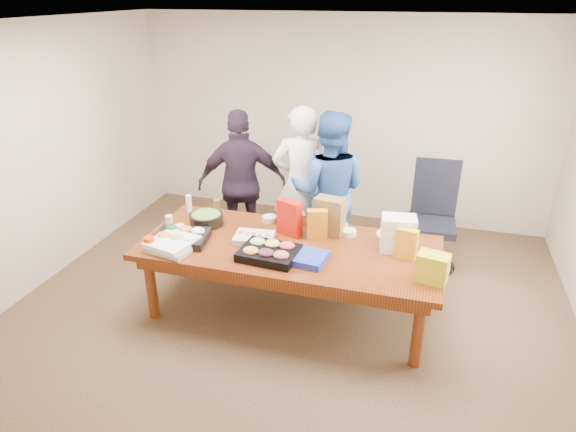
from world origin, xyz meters
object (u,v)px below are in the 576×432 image
(person_right, at_px, (329,192))
(salad_bowl, at_px, (206,219))
(sheet_cake, at_px, (254,238))
(conference_table, at_px, (289,279))
(person_center, at_px, (301,184))
(office_chair, at_px, (432,221))

(person_right, distance_m, salad_bowl, 1.39)
(sheet_cake, height_order, salad_bowl, salad_bowl)
(conference_table, bearing_deg, person_center, 99.54)
(person_right, bearing_deg, sheet_cake, 60.91)
(person_right, bearing_deg, person_center, -24.49)
(office_chair, xyz_separation_m, person_center, (-1.49, -0.08, 0.32))
(conference_table, distance_m, sheet_cake, 0.53)
(person_right, xyz_separation_m, salad_bowl, (-1.09, -0.85, -0.10))
(person_center, bearing_deg, person_right, 145.11)
(conference_table, xyz_separation_m, person_center, (-0.20, 1.19, 0.53))
(person_center, distance_m, salad_bowl, 1.23)
(sheet_cake, distance_m, salad_bowl, 0.63)
(salad_bowl, bearing_deg, sheet_cake, -20.29)
(office_chair, xyz_separation_m, salad_bowl, (-2.23, -1.06, 0.21))
(office_chair, height_order, person_right, person_right)
(sheet_cake, bearing_deg, person_right, 58.32)
(person_center, height_order, person_right, person_center)
(office_chair, relative_size, sheet_cake, 3.24)
(conference_table, relative_size, salad_bowl, 8.08)
(person_center, height_order, sheet_cake, person_center)
(conference_table, bearing_deg, office_chair, 44.68)
(sheet_cake, bearing_deg, person_center, 76.19)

